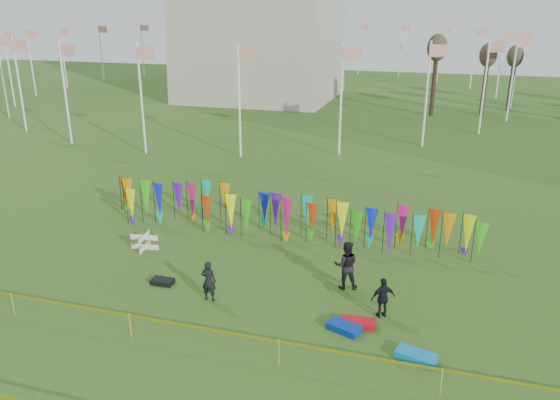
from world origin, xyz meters
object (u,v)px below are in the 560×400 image
(person_left, at_px, (209,281))
(kite_bag_teal, at_px, (416,356))
(kite_bag_red, at_px, (357,323))
(box_kite, at_px, (144,242))
(person_mid, at_px, (346,265))
(kite_bag_black, at_px, (163,281))
(person_right, at_px, (383,298))
(kite_bag_blue, at_px, (344,327))

(person_left, bearing_deg, kite_bag_teal, 166.88)
(kite_bag_red, bearing_deg, person_left, 178.29)
(box_kite, xyz_separation_m, person_mid, (9.33, -0.88, 0.61))
(person_left, bearing_deg, box_kite, -37.37)
(person_left, height_order, person_mid, person_mid)
(box_kite, height_order, kite_bag_black, box_kite)
(kite_bag_teal, bearing_deg, kite_bag_black, 167.75)
(person_right, height_order, kite_bag_blue, person_right)
(kite_bag_teal, bearing_deg, kite_bag_blue, 158.72)
(box_kite, relative_size, kite_bag_blue, 0.66)
(kite_bag_blue, bearing_deg, person_right, 48.42)
(kite_bag_blue, distance_m, kite_bag_teal, 2.63)
(person_left, distance_m, kite_bag_blue, 5.29)
(kite_bag_blue, distance_m, kite_bag_black, 7.62)
(person_mid, relative_size, person_right, 1.30)
(person_mid, bearing_deg, kite_bag_red, 95.03)
(person_left, relative_size, person_mid, 0.81)
(person_left, xyz_separation_m, kite_bag_teal, (7.67, -1.53, -0.68))
(person_left, xyz_separation_m, person_right, (6.34, 0.70, -0.04))
(kite_bag_red, height_order, kite_bag_teal, kite_bag_teal)
(box_kite, height_order, person_mid, person_mid)
(kite_bag_teal, bearing_deg, person_right, 120.69)
(person_mid, bearing_deg, box_kite, -19.45)
(box_kite, distance_m, kite_bag_red, 10.80)
(kite_bag_red, distance_m, kite_bag_teal, 2.47)
(person_left, bearing_deg, person_mid, -154.69)
(kite_bag_blue, xyz_separation_m, kite_bag_teal, (2.45, -0.95, 0.00))
(kite_bag_blue, height_order, kite_bag_teal, kite_bag_teal)
(person_right, bearing_deg, kite_bag_red, 19.64)
(person_left, xyz_separation_m, kite_bag_black, (-2.30, 0.63, -0.70))
(box_kite, relative_size, kite_bag_black, 0.85)
(box_kite, bearing_deg, kite_bag_red, -18.74)
(kite_bag_blue, height_order, kite_bag_black, kite_bag_blue)
(person_left, bearing_deg, kite_bag_blue, 171.87)
(kite_bag_blue, bearing_deg, person_mid, 99.59)
(person_left, relative_size, person_right, 1.06)
(kite_bag_black, bearing_deg, person_left, -15.41)
(person_right, relative_size, kite_bag_black, 1.72)
(kite_bag_black, relative_size, kite_bag_teal, 0.70)
(kite_bag_red, relative_size, kite_bag_black, 1.41)
(person_mid, height_order, kite_bag_black, person_mid)
(person_mid, xyz_separation_m, kite_bag_black, (-7.02, -1.78, -0.88))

